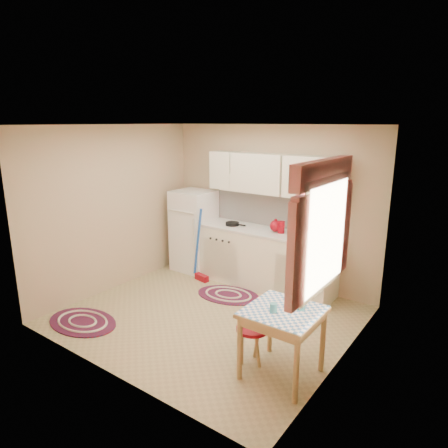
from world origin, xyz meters
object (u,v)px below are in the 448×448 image
at_px(base_cabinets, 264,260).
at_px(fridge, 194,231).
at_px(table, 282,343).
at_px(stool, 252,345).

bearing_deg(base_cabinets, fridge, -177.91).
relative_size(base_cabinets, table, 3.12).
xyz_separation_m(base_cabinets, table, (1.32, -1.88, -0.08)).
height_order(fridge, base_cabinets, fridge).
bearing_deg(fridge, stool, -38.04).
distance_m(fridge, base_cabinets, 1.40).
xyz_separation_m(fridge, table, (2.69, -1.83, -0.34)).
bearing_deg(table, base_cabinets, 125.00).
bearing_deg(stool, table, -0.25).
height_order(table, stool, table).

